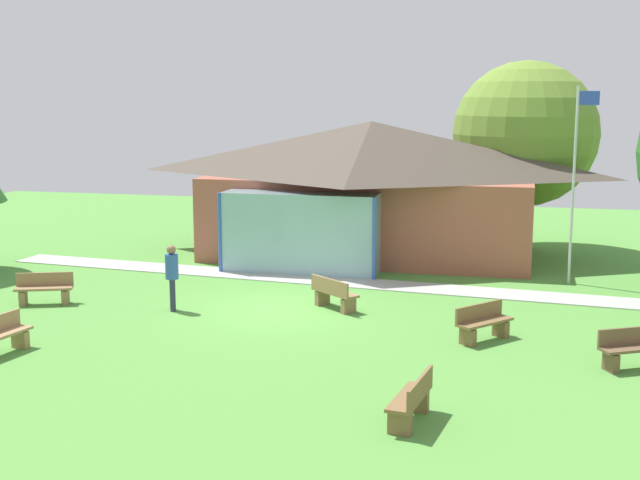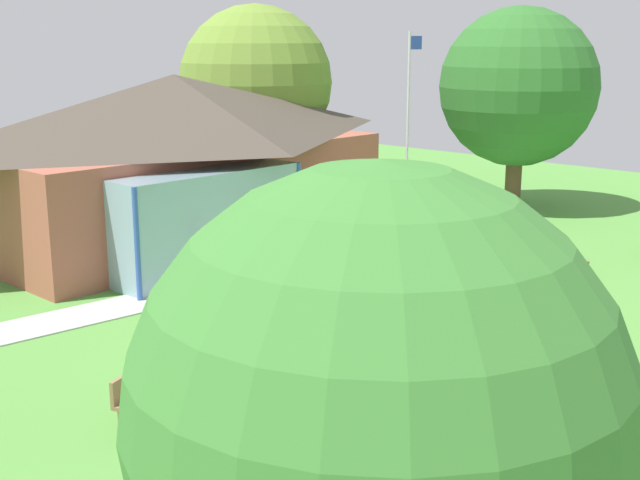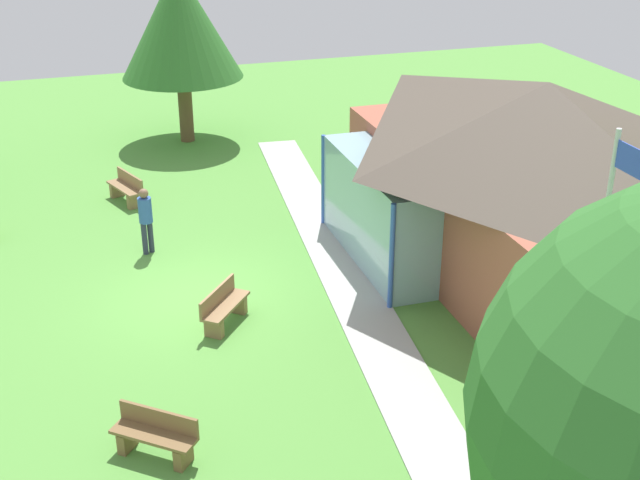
# 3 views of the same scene
# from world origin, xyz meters

# --- Properties ---
(ground_plane) EXTENTS (44.00, 44.00, 0.00)m
(ground_plane) POSITION_xyz_m (0.00, 0.00, 0.00)
(ground_plane) COLOR #54933D
(pavilion) EXTENTS (11.90, 7.30, 4.62)m
(pavilion) POSITION_xyz_m (0.92, 7.83, 2.40)
(pavilion) COLOR #A35642
(pavilion) RESTS_ON ground_plane
(footpath) EXTENTS (20.67, 3.26, 0.03)m
(footpath) POSITION_xyz_m (0.00, 3.59, 0.01)
(footpath) COLOR #ADADA8
(footpath) RESTS_ON ground_plane
(flagpole) EXTENTS (0.64, 0.08, 5.80)m
(flagpole) POSITION_xyz_m (7.56, 4.97, 3.19)
(flagpole) COLOR silver
(flagpole) RESTS_ON ground_plane
(bench_rear_near_path) EXTENTS (1.44, 1.29, 0.84)m
(bench_rear_near_path) POSITION_xyz_m (1.38, 0.35, 0.40)
(bench_rear_near_path) COLOR olive
(bench_rear_near_path) RESTS_ON ground_plane
(bench_mid_left) EXTENTS (1.56, 0.95, 0.84)m
(bench_mid_left) POSITION_xyz_m (-6.29, -0.94, 0.40)
(bench_mid_left) COLOR olive
(bench_mid_left) RESTS_ON ground_plane
(bench_front_right) EXTENTS (0.65, 1.55, 0.84)m
(bench_front_right) POSITION_xyz_m (4.39, -6.92, 0.40)
(bench_front_right) COLOR brown
(bench_front_right) RESTS_ON ground_plane
(bench_mid_right) EXTENTS (1.30, 1.44, 0.84)m
(bench_mid_right) POSITION_xyz_m (5.34, -1.62, 0.40)
(bench_mid_right) COLOR brown
(bench_mid_right) RESTS_ON ground_plane
(bench_lawn_far_right) EXTENTS (1.53, 1.11, 0.84)m
(bench_lawn_far_right) POSITION_xyz_m (8.45, -2.93, 0.40)
(bench_lawn_far_right) COLOR brown
(bench_lawn_far_right) RESTS_ON ground_plane
(bench_front_left) EXTENTS (0.71, 1.56, 0.84)m
(bench_front_left) POSITION_xyz_m (-4.83, -5.14, 0.40)
(bench_front_left) COLOR #9E7A51
(bench_front_left) RESTS_ON ground_plane
(visitor_strolling_lawn) EXTENTS (0.34, 0.34, 1.74)m
(visitor_strolling_lawn) POSITION_xyz_m (-2.67, -0.77, 1.02)
(visitor_strolling_lawn) COLOR #2D3347
(visitor_strolling_lawn) RESTS_ON ground_plane
(tree_behind_pavilion_right) EXTENTS (5.12, 5.12, 6.71)m
(tree_behind_pavilion_right) POSITION_xyz_m (6.10, 10.31, 4.13)
(tree_behind_pavilion_right) COLOR brown
(tree_behind_pavilion_right) RESTS_ON ground_plane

